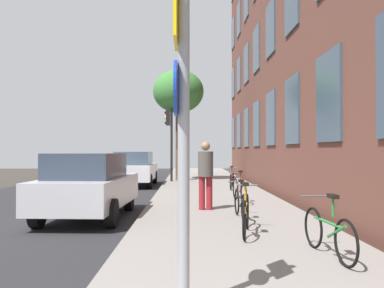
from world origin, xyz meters
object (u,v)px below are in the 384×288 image
Objects in this scene: bicycle_3 at (239,190)px; pedestrian_0 at (206,171)px; car_1 at (135,168)px; traffic_light at (170,132)px; bicycle_0 at (328,232)px; car_0 at (88,185)px; tree_near at (178,92)px; bicycle_2 at (240,203)px; bicycle_4 at (232,180)px; bicycle_1 at (246,213)px; sign_post at (181,118)px.

pedestrian_0 reaches higher than bicycle_3.
bicycle_3 is 0.42× the size of car_1.
traffic_light is 14.74m from bicycle_0.
bicycle_3 is 0.96× the size of pedestrian_0.
pedestrian_0 reaches higher than car_0.
car_0 is at bearing -89.71° from car_1.
traffic_light is at bearing -120.29° from tree_near.
bicycle_2 is 0.93× the size of pedestrian_0.
bicycle_3 is 4.61m from car_0.
bicycle_0 is at bearing -41.08° from car_0.
bicycle_3 is at bearing -93.38° from bicycle_4.
traffic_light is 10.58m from car_0.
bicycle_1 is at bearing 121.70° from bicycle_0.
bicycle_0 reaches higher than bicycle_2.
sign_post is at bearing -67.72° from car_0.
bicycle_2 is (1.70, -11.75, -4.30)m from tree_near.
bicycle_0 is 0.43× the size of car_0.
pedestrian_0 is at bearing -69.96° from car_1.
pedestrian_0 reaches higher than bicycle_0.
car_0 is at bearing 138.92° from bicycle_0.
bicycle_3 is (0.37, 2.88, 0.02)m from bicycle_2.
bicycle_4 is (0.73, 8.65, -0.02)m from bicycle_1.
bicycle_1 is (2.01, -12.67, -2.15)m from traffic_light.
sign_post is at bearing -101.64° from bicycle_3.
bicycle_3 is (0.48, 4.54, -0.01)m from bicycle_1.
pedestrian_0 is at bearing -126.14° from bicycle_3.
bicycle_0 is 0.98× the size of bicycle_3.
bicycle_1 is 0.41× the size of car_1.
car_1 is at bearing 110.04° from pedestrian_0.
car_1 is at bearing 99.41° from sign_post.
tree_near is 3.35× the size of bicycle_3.
bicycle_2 is 0.97× the size of bicycle_3.
tree_near reaches higher than pedestrian_0.
sign_post is 6.42m from car_0.
bicycle_1 is 0.43× the size of car_0.
car_0 is at bearing -100.17° from tree_near.
tree_near is at bearing 47.08° from car_1.
car_0 is (-1.98, -11.04, -3.94)m from tree_near.
traffic_light is at bearing 93.00° from sign_post.
sign_post reaches higher than bicycle_2.
car_0 is (-4.29, -6.28, 0.35)m from bicycle_4.
car_1 is at bearing -137.92° from traffic_light.
bicycle_1 is 4.29m from car_0.
pedestrian_0 is at bearing 85.16° from sign_post.
bicycle_1 is at bearing 71.41° from sign_post.
sign_post reaches higher than car_1.
tree_near is at bearing 96.73° from bicycle_1.
bicycle_2 is 3.77m from car_0.
bicycle_0 is at bearing -70.29° from car_1.
tree_near is 12.63m from bicycle_2.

